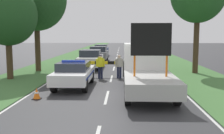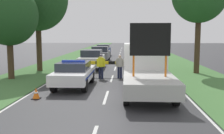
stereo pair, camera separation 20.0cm
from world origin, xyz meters
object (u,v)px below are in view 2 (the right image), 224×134
Objects in this scene: work_truck at (146,68)px; pedestrian_civilian at (120,65)px; traffic_cone_centre_front at (36,93)px; queued_car_suv_grey at (100,54)px; queued_car_hatch_blue at (103,50)px; queued_car_van_white at (92,59)px; police_car at (74,73)px; roadside_tree_mid_left at (9,15)px; police_officer at (101,64)px; road_barrier at (109,64)px; traffic_cone_near_police at (54,79)px.

work_truck is 4.24m from pedestrian_civilian.
queued_car_suv_grey is (1.25, 16.94, 0.58)m from traffic_cone_centre_front.
pedestrian_civilian reaches higher than queued_car_hatch_blue.
pedestrian_civilian is 5.46m from queued_car_van_white.
work_truck reaches higher than police_car.
queued_car_van_white is (-0.04, 7.91, 0.06)m from police_car.
queued_car_suv_grey is at bearing 68.44° from roadside_tree_mid_left.
pedestrian_civilian is at bearing 58.36° from traffic_cone_centre_front.
queued_car_van_white is at bearing -69.05° from police_officer.
queued_car_hatch_blue reaches higher than traffic_cone_centre_front.
road_barrier is 7.13m from roadside_tree_mid_left.
queued_car_van_white is 1.00× the size of queued_car_suv_grey.
queued_car_suv_grey is at bearing 84.46° from traffic_cone_near_police.
police_officer reaches higher than police_car.
work_truck is 1.36× the size of queued_car_suv_grey.
police_car is at bearing 73.68° from police_officer.
queued_car_van_white is (-3.90, 8.86, -0.36)m from work_truck.
police_officer is at bearing 66.44° from police_car.
queued_car_suv_grey is at bearing -91.04° from queued_car_van_white.
roadside_tree_mid_left reaches higher than traffic_cone_centre_front.
traffic_cone_centre_front is at bearing -88.63° from traffic_cone_near_police.
queued_car_suv_grey is at bearing -74.47° from work_truck.
queued_car_hatch_blue is (-0.28, 7.18, -0.01)m from queued_car_suv_grey.
road_barrier is at bearing 96.02° from queued_car_hatch_blue.
queued_car_suv_grey reaches higher than police_officer.
roadside_tree_mid_left reaches higher than police_officer.
police_car is 6.13m from roadside_tree_mid_left.
work_truck is at bearing 100.36° from queued_car_hatch_blue.
traffic_cone_near_police is (-5.11, 1.38, -0.84)m from work_truck.
pedestrian_civilian is (-1.42, 3.99, -0.27)m from work_truck.
police_car is 3.95m from road_barrier.
work_truck is at bearing -15.13° from traffic_cone_near_police.
road_barrier reaches higher than traffic_cone_near_police.
work_truck is 9.01× the size of traffic_cone_near_police.
queued_car_hatch_blue is (1.04, 20.87, 0.48)m from traffic_cone_near_police.
roadside_tree_mid_left reaches higher than work_truck.
road_barrier is (1.66, 3.58, 0.13)m from police_car.
queued_car_suv_grey is 13.10m from roadside_tree_mid_left.
queued_car_van_white is (1.22, 7.48, 0.48)m from traffic_cone_near_police.
police_car is at bearing 89.71° from queued_car_suv_grey.
police_car is 7.91m from queued_car_van_white.
work_truck is at bearing -13.78° from police_car.
road_barrier is at bearing 11.41° from roadside_tree_mid_left.
traffic_cone_centre_front is 0.11× the size of queued_car_van_white.
queued_car_suv_grey is 1.08× the size of queued_car_hatch_blue.
roadside_tree_mid_left reaches higher than road_barrier.
roadside_tree_mid_left is at bearing 150.54° from traffic_cone_near_police.
queued_car_hatch_blue is at bearing -89.27° from queued_car_van_white.
police_car is at bearing 90.57° from queued_car_hatch_blue.
work_truck is 2.31× the size of road_barrier.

